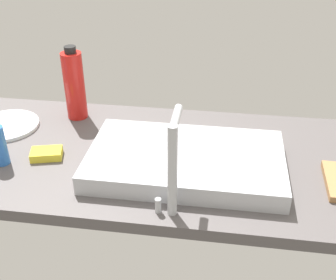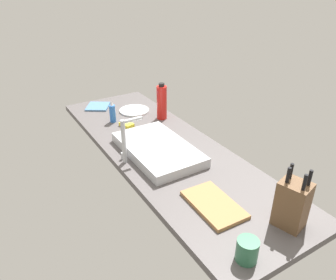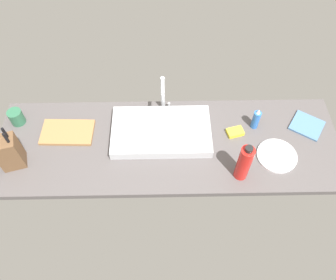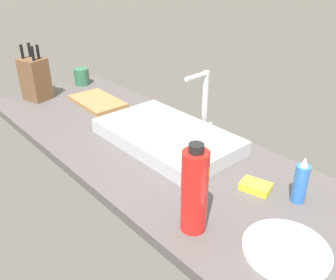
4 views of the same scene
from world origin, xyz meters
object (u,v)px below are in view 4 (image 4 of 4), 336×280
Objects in this scene: knife_block at (35,79)px; dish_sponge at (256,187)px; coffee_mug at (82,77)px; faucet at (204,97)px; soap_bottle at (301,182)px; cutting_board at (97,101)px; sink_basin at (167,136)px; dinner_plate at (286,249)px; water_bottle at (195,191)px.

knife_block is 120.46cm from dish_sponge.
faucet is at bearing 5.45° from coffee_mug.
soap_bottle is 135.16cm from coffee_mug.
faucet reaches higher than cutting_board.
faucet is 1.67× the size of soap_bottle.
soap_bottle is at bearing 1.64° from cutting_board.
cutting_board is at bearing 178.07° from sink_basin.
coffee_mug reaches higher than dinner_plate.
water_bottle is 128.48cm from coffee_mug.
dish_sponge is at bearing 0.01° from sink_basin.
knife_block is 132.23cm from soap_bottle.
sink_basin reaches higher than dinner_plate.
dinner_plate is (139.46, 1.48, -9.79)cm from knife_block.
cutting_board is (-52.74, 1.78, -1.82)cm from sink_basin.
coffee_mug reaches higher than cutting_board.
cutting_board is 105.86cm from soap_bottle.
sink_basin is at bearing -1.93° from cutting_board.
knife_block is 118.55cm from water_bottle.
faucet is at bearing 165.29° from soap_bottle.
sink_basin is 41.50cm from dish_sponge.
knife_block is (-77.42, -17.10, 7.66)cm from sink_basin.
knife_block is 139.81cm from dinner_plate.
water_bottle is 26.48cm from dinner_plate.
faucet is at bearing 8.77° from knife_block.
coffee_mug is at bearing 172.79° from sink_basin.
faucet is 53.92cm from soap_bottle.
soap_bottle is (105.67, 3.02, 5.56)cm from cutting_board.
dinner_plate is at bearing -8.62° from cutting_board.
faucet reaches higher than sink_basin.
faucet is at bearing 155.45° from dish_sponge.
water_bottle reaches higher than soap_bottle.
soap_bottle is 1.64× the size of dish_sponge.
dinner_plate is 2.39× the size of dish_sponge.
cutting_board is 116.10cm from dinner_plate.
knife_block is 0.93× the size of cutting_board.
cutting_board is 3.25× the size of coffee_mug.
soap_bottle is (52.94, 4.80, 3.74)cm from sink_basin.
coffee_mug reaches higher than dish_sponge.
sink_basin is 53.28cm from soap_bottle.
coffee_mug is 0.99× the size of dish_sponge.
soap_bottle is at bearing -5.92° from knife_block.
sink_basin is 21.75cm from faucet.
dish_sponge is at bearing -157.34° from soap_bottle.
sink_basin reaches higher than cutting_board.
knife_block is 2.98× the size of dish_sponge.
cutting_board is at bearing -178.36° from soap_bottle.
coffee_mug is (-122.84, 36.91, -7.47)cm from water_bottle.
knife_block is at bearing -142.59° from cutting_board.
coffee_mug is at bearing 84.20° from knife_block.
coffee_mug is (-29.35, 8.60, 3.55)cm from cutting_board.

